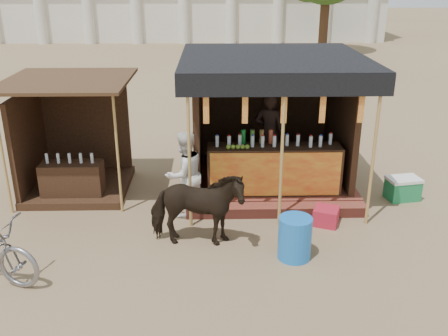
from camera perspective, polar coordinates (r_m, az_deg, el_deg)
name	(u,v)px	position (r m, az deg, el deg)	size (l,w,h in m)	color
ground	(226,273)	(7.82, 0.27, -11.88)	(120.00, 120.00, 0.00)	#846B4C
main_stall	(270,140)	(10.48, 5.26, 3.21)	(3.60, 3.61, 2.78)	brown
secondary_stall	(69,151)	(10.78, -17.31, 1.82)	(2.40, 2.40, 2.38)	#3A2315
cow	(196,209)	(8.23, -3.17, -4.73)	(0.72, 1.59, 1.34)	black
bystander	(185,174)	(9.22, -4.52, -0.72)	(0.80, 0.62, 1.65)	silver
blue_barrel	(295,238)	(8.10, 8.09, -7.92)	(0.54, 0.54, 0.71)	blue
red_crate	(326,216)	(9.31, 11.58, -5.41)	(0.43, 0.42, 0.32)	#AB1C2F
cooler	(403,188)	(10.70, 19.75, -2.20)	(0.71, 0.55, 0.46)	#1B7C45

